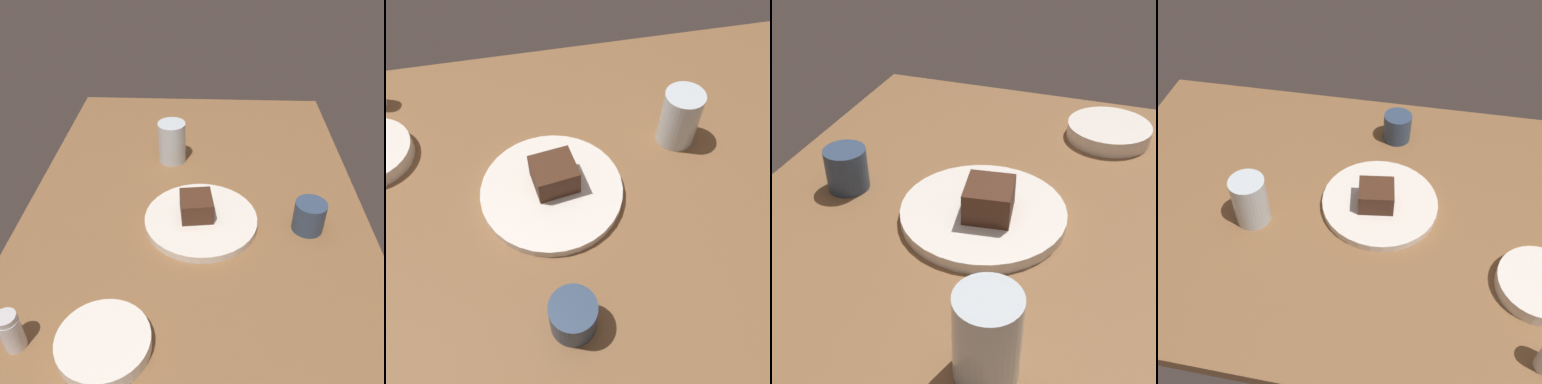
# 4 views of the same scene
# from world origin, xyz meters

# --- Properties ---
(dining_table) EXTENTS (1.20, 0.84, 0.03)m
(dining_table) POSITION_xyz_m (0.00, 0.00, 0.01)
(dining_table) COLOR brown
(dining_table) RESTS_ON ground
(dessert_plate) EXTENTS (0.27, 0.27, 0.02)m
(dessert_plate) POSITION_xyz_m (-0.09, -0.02, 0.04)
(dessert_plate) COLOR white
(dessert_plate) RESTS_ON dining_table
(chocolate_cake_slice) EXTENTS (0.09, 0.08, 0.05)m
(chocolate_cake_slice) POSITION_xyz_m (-0.08, -0.01, 0.07)
(chocolate_cake_slice) COLOR #472819
(chocolate_cake_slice) RESTS_ON dessert_plate
(water_glass) EXTENTS (0.08, 0.08, 0.12)m
(water_glass) POSITION_xyz_m (0.19, 0.07, 0.09)
(water_glass) COLOR silver
(water_glass) RESTS_ON dining_table
(side_bowl) EXTENTS (0.17, 0.17, 0.03)m
(side_bowl) POSITION_xyz_m (-0.43, 0.14, 0.05)
(side_bowl) COLOR white
(side_bowl) RESTS_ON dining_table
(coffee_cup) EXTENTS (0.07, 0.07, 0.07)m
(coffee_cup) POSITION_xyz_m (-0.10, -0.27, 0.07)
(coffee_cup) COLOR #334766
(coffee_cup) RESTS_ON dining_table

